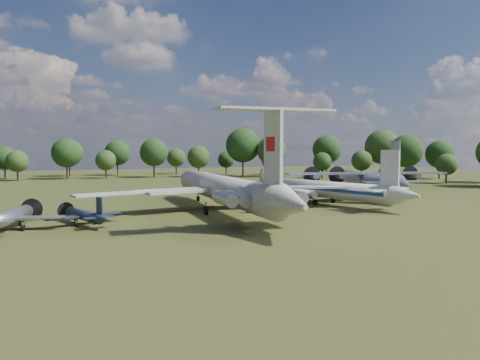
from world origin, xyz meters
name	(u,v)px	position (x,y,z in m)	size (l,w,h in m)	color
ground	(195,212)	(0.00, 0.00, 0.00)	(300.00, 300.00, 0.00)	#213812
il62_airliner	(223,194)	(3.90, -1.71, 2.81)	(44.04, 57.25, 5.61)	silver
tu104_jet	(321,192)	(23.74, 2.26, 2.03)	(30.41, 40.55, 4.05)	silver
an12_transport	(368,185)	(38.75, 8.88, 2.43)	(32.98, 36.86, 4.85)	#A7AAAF
small_prop_west	(84,218)	(-16.68, -6.83, 0.99)	(9.90, 13.50, 1.98)	black
small_prop_northwest	(10,220)	(-25.22, -7.52, 1.23)	(12.28, 16.75, 2.46)	#ACAEB4
person_on_il62	(261,176)	(3.38, -17.42, 6.52)	(0.66, 0.43, 1.81)	#98694D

